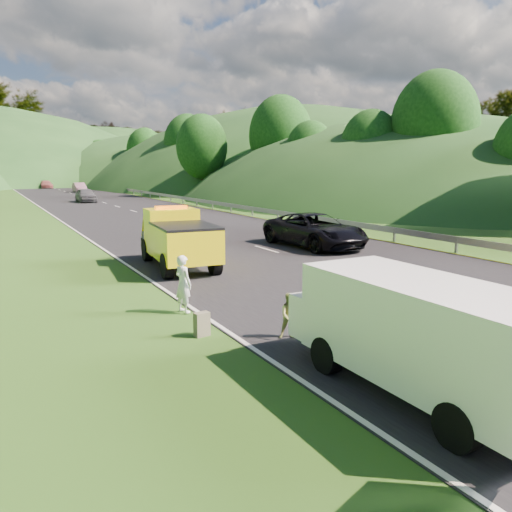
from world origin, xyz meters
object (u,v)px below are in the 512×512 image
suitcase (202,324)px  tow_truck (178,238)px  woman (184,313)px  child (290,339)px  passing_suv (314,247)px  white_van (417,331)px  worker (480,383)px

suitcase → tow_truck: bearing=73.8°
tow_truck → woman: size_ratio=3.60×
woman → suitcase: (-0.30, -2.01, 0.29)m
tow_truck → suitcase: tow_truck is taller
tow_truck → child: size_ratio=5.32×
suitcase → passing_suv: (10.03, 9.63, -0.29)m
woman → passing_suv: 12.35m
white_van → suitcase: white_van is taller
white_van → child: 3.65m
suitcase → passing_suv: 13.91m
tow_truck → woman: tow_truck is taller
white_van → passing_suv: bearing=61.2°
tow_truck → child: (-0.62, -9.21, -1.16)m
white_van → woman: white_van is taller
woman → suitcase: size_ratio=2.75×
child → suitcase: 2.10m
white_van → child: size_ratio=5.39×
woman → worker: size_ratio=0.91×
passing_suv → woman: bearing=-144.5°
white_van → passing_suv: size_ratio=0.97×
tow_truck → white_van: (-0.25, -12.65, -0.00)m
child → worker: worker is taller
white_van → suitcase: size_ratio=10.04×
tow_truck → passing_suv: size_ratio=0.96×
tow_truck → suitcase: bearing=-100.4°
child → passing_suv: 13.61m
child → suitcase: size_ratio=1.86×
worker → child: bearing=109.3°
tow_truck → worker: bearing=-79.0°
worker → suitcase: 6.00m
child → woman: bearing=135.7°
woman → suitcase: bearing=154.0°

